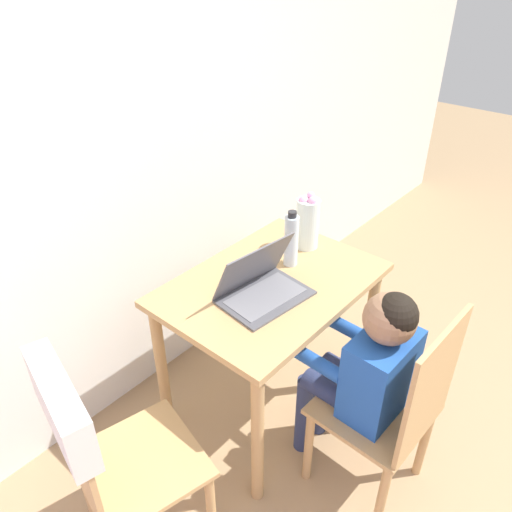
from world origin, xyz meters
name	(u,v)px	position (x,y,z in m)	size (l,w,h in m)	color
wall_back	(127,144)	(0.00, 2.23, 1.25)	(6.40, 0.05, 2.50)	silver
dining_table	(271,304)	(0.20, 1.61, 0.62)	(0.93, 0.66, 0.74)	tan
chair_occupied	(392,410)	(0.15, 0.98, 0.46)	(0.41, 0.41, 0.92)	tan
chair_spare	(97,443)	(-0.71, 1.58, 0.62)	(0.51, 0.49, 0.93)	tan
person_seated	(368,365)	(0.15, 1.11, 0.61)	(0.30, 0.43, 0.97)	#1E4C9E
laptop	(260,284)	(0.09, 1.59, 0.79)	(0.38, 0.28, 0.23)	#4C4C51
flower_vase	(307,222)	(0.53, 1.67, 0.87)	(0.11, 0.11, 0.27)	silver
water_bottle	(291,240)	(0.36, 1.64, 0.86)	(0.06, 0.06, 0.26)	silver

